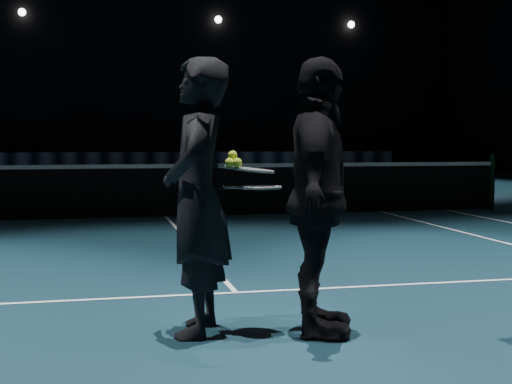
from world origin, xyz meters
TOP-DOWN VIEW (x-y plane):
  - floor at (0.00, 0.00)m, footprint 36.00×36.00m
  - wall_back at (0.00, 18.00)m, footprint 30.00×0.00m
  - court_lines at (0.00, 0.00)m, footprint 10.98×23.78m
  - net_post_right at (6.40, 0.00)m, footprint 0.10×0.10m
  - net_mesh at (0.00, 0.00)m, footprint 12.80×0.02m
  - net_tape at (0.00, 0.00)m, footprint 12.80×0.03m
  - sponsor_backdrop at (0.00, 15.50)m, footprint 22.00×0.15m
  - fixtures_far at (0.00, 17.80)m, footprint 20.00×0.30m
  - player_a at (-0.52, -7.66)m, footprint 0.65×0.82m
  - player_b at (0.30, -7.87)m, footprint 0.83×1.24m
  - racket_lower at (-0.09, -7.77)m, footprint 0.71×0.38m
  - racket_upper at (-0.13, -7.72)m, footprint 0.71×0.34m
  - tennis_balls at (-0.28, -7.72)m, footprint 0.12×0.10m

SIDE VIEW (x-z plane):
  - floor at x=0.00m, z-range 0.00..0.00m
  - court_lines at x=0.00m, z-range 0.00..0.01m
  - net_mesh at x=0.00m, z-range 0.02..0.88m
  - sponsor_backdrop at x=0.00m, z-range 0.00..0.90m
  - net_post_right at x=6.40m, z-range 0.00..1.10m
  - net_tape at x=0.00m, z-range 0.88..0.95m
  - player_a at x=-0.52m, z-range 0.00..1.96m
  - player_b at x=0.30m, z-range 0.00..1.96m
  - racket_lower at x=-0.09m, z-range 1.03..1.06m
  - racket_upper at x=-0.13m, z-range 1.12..1.22m
  - tennis_balls at x=-0.28m, z-range 1.18..1.30m
  - wall_back at x=0.00m, z-range -10.00..20.00m
  - fixtures_far at x=0.00m, z-range 6.35..6.65m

